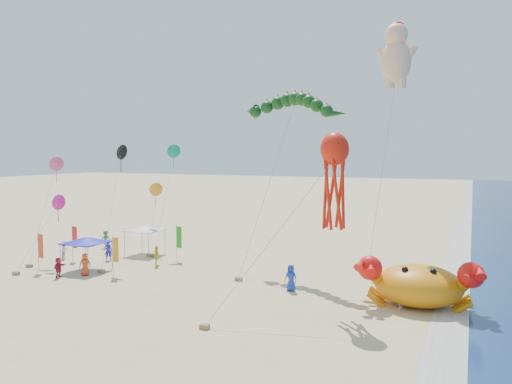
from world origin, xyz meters
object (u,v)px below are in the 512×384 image
(cherub_kite, at_px, (396,54))
(octopus_kite, at_px, (334,174))
(crab_inflatable, at_px, (418,284))
(dragon_kite, at_px, (289,109))
(canopy_blue, at_px, (86,240))
(canopy_white, at_px, (145,228))

(cherub_kite, bearing_deg, octopus_kite, -102.52)
(crab_inflatable, relative_size, dragon_kite, 0.52)
(dragon_kite, xyz_separation_m, canopy_blue, (-14.76, -7.06, -10.48))
(octopus_kite, height_order, canopy_blue, octopus_kite)
(cherub_kite, distance_m, canopy_white, 26.62)
(cherub_kite, height_order, canopy_white, cherub_kite)
(octopus_kite, xyz_separation_m, canopy_white, (-20.34, 9.16, -5.76))
(dragon_kite, bearing_deg, octopus_kite, -56.17)
(octopus_kite, xyz_separation_m, canopy_blue, (-20.82, 1.99, -5.76))
(dragon_kite, distance_m, canopy_white, 17.72)
(crab_inflatable, distance_m, canopy_blue, 25.57)
(cherub_kite, bearing_deg, crab_inflatable, -69.18)
(cherub_kite, xyz_separation_m, canopy_blue, (-22.93, -7.48, -14.30))
(octopus_kite, bearing_deg, canopy_white, 155.77)
(dragon_kite, height_order, octopus_kite, dragon_kite)
(dragon_kite, distance_m, octopus_kite, 11.87)
(octopus_kite, bearing_deg, crab_inflatable, 28.92)
(cherub_kite, bearing_deg, canopy_white, -179.20)
(cherub_kite, xyz_separation_m, octopus_kite, (-2.10, -9.47, -8.54))
(crab_inflatable, height_order, canopy_blue, crab_inflatable)
(canopy_blue, relative_size, canopy_white, 1.05)
(dragon_kite, bearing_deg, crab_inflatable, -30.87)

